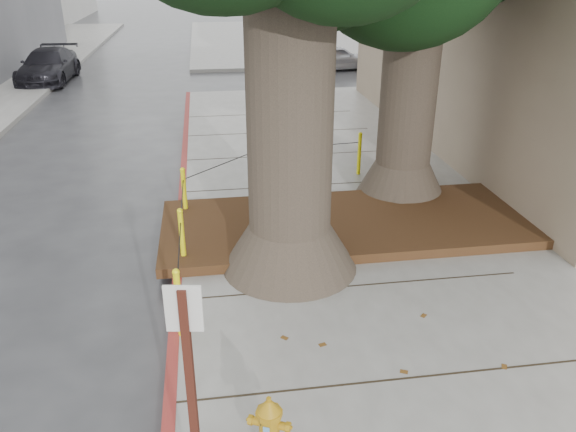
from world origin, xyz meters
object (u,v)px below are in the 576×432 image
object	(u,v)px
car_silver	(337,58)
car_red	(433,56)
fire_hydrant	(269,427)
signpost	(193,416)
car_dark	(48,66)

from	to	relation	value
car_silver	car_red	world-z (taller)	car_red
fire_hydrant	signpost	world-z (taller)	signpost
signpost	car_silver	bearing A→B (deg)	83.40
fire_hydrant	car_dark	xyz separation A→B (m)	(-6.41, 19.76, 0.15)
signpost	car_red	distance (m)	22.82
fire_hydrant	car_dark	world-z (taller)	car_dark
signpost	car_red	xyz separation A→B (m)	(10.02, 20.48, -0.86)
fire_hydrant	car_silver	xyz separation A→B (m)	(5.41, 20.64, 0.05)
car_silver	car_dark	xyz separation A→B (m)	(-11.83, -0.88, 0.10)
car_red	car_dark	distance (m)	15.82
fire_hydrant	car_dark	size ratio (longest dim) A/B	0.16
fire_hydrant	signpost	size ratio (longest dim) A/B	0.28
car_red	car_dark	bearing A→B (deg)	86.94
car_red	car_dark	size ratio (longest dim) A/B	0.94
signpost	car_red	bearing A→B (deg)	73.00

